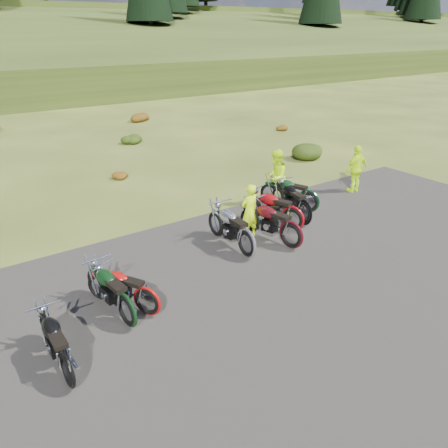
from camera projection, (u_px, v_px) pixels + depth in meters
ground at (273, 269)px, 11.26m from camera, size 300.00×300.00×0.00m
gravel_pad at (331, 306)px, 9.77m from camera, size 20.00×12.00×0.04m
shrub_4 at (118, 174)px, 17.84m from camera, size 0.77×0.77×0.45m
shrub_5 at (131, 138)px, 23.28m from camera, size 1.03×1.03×0.61m
shrub_6 at (139, 116)px, 28.72m from camera, size 1.30×1.30×0.77m
shrub_7 at (308, 148)px, 20.70m from camera, size 1.56×1.56×0.92m
shrub_8 at (280, 127)px, 26.27m from camera, size 0.77×0.77×0.45m
motorcycle_0 at (70, 386)px, 7.60m from camera, size 0.67×1.99×1.04m
motorcycle_1 at (148, 316)px, 9.44m from camera, size 1.53×2.03×1.03m
motorcycle_2 at (129, 326)px, 9.11m from camera, size 0.94×2.19×1.12m
motorcycle_3 at (246, 257)px, 11.83m from camera, size 0.85×2.35×1.22m
motorcycle_4 at (290, 249)px, 12.30m from camera, size 1.18×2.39×1.20m
motorcycle_5 at (303, 225)px, 13.77m from camera, size 1.11×2.35×1.18m
motorcycle_6 at (292, 231)px, 13.36m from camera, size 1.37×2.35×1.17m
motorcycle_7 at (308, 213)px, 14.68m from camera, size 1.51×2.32×1.15m
person_middle at (249, 212)px, 12.61m from camera, size 0.62×0.43×1.63m
person_right_a at (276, 178)px, 14.98m from camera, size 1.19×1.16×1.93m
person_right_b at (356, 170)px, 16.17m from camera, size 1.04×0.46×1.76m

